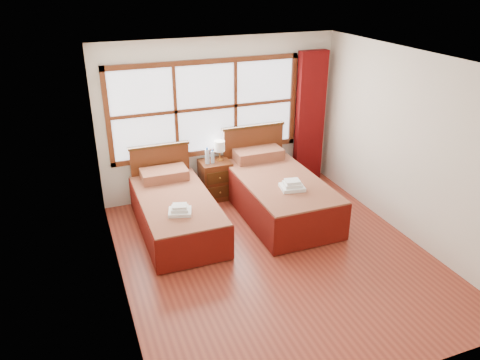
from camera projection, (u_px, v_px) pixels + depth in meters
name	position (u px, v px, depth m)	size (l,w,h in m)	color
floor	(275.00, 257.00, 6.31)	(4.50, 4.50, 0.00)	maroon
ceiling	(283.00, 61.00, 5.23)	(4.50, 4.50, 0.00)	white
wall_back	(220.00, 118.00, 7.68)	(4.00, 4.00, 0.00)	silver
wall_left	(113.00, 194.00, 5.12)	(4.50, 4.50, 0.00)	silver
wall_right	(411.00, 148.00, 6.42)	(4.50, 4.50, 0.00)	silver
window	(206.00, 108.00, 7.49)	(3.16, 0.06, 1.56)	white
curtain	(310.00, 118.00, 8.14)	(0.50, 0.16, 2.30)	#61090A
bed_left	(176.00, 211.00, 6.85)	(1.04, 2.06, 1.01)	#3D220C
bed_right	(276.00, 191.00, 7.36)	(1.18, 2.28, 1.15)	#3D220C
nightstand	(215.00, 180.00, 7.81)	(0.49, 0.48, 0.65)	#572813
towels_left	(180.00, 210.00, 6.27)	(0.36, 0.34, 0.13)	white
towels_right	(292.00, 185.00, 6.79)	(0.38, 0.34, 0.14)	white
lamp	(220.00, 147.00, 7.63)	(0.17, 0.17, 0.34)	#CB8E41
bottle_near	(207.00, 156.00, 7.55)	(0.07, 0.07, 0.28)	silver
bottle_far	(213.00, 157.00, 7.58)	(0.06, 0.06, 0.23)	silver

